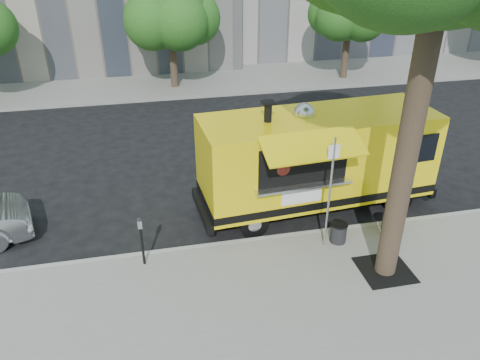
{
  "coord_description": "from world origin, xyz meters",
  "views": [
    {
      "loc": [
        -2.61,
        -10.62,
        7.41
      ],
      "look_at": [
        -0.33,
        0.0,
        1.44
      ],
      "focal_mm": 35.0,
      "sensor_mm": 36.0,
      "label": 1
    }
  ],
  "objects_px": {
    "far_tree_c": "(350,7)",
    "sign_post": "(330,188)",
    "far_tree_b": "(170,10)",
    "food_truck": "(316,159)",
    "trash_bin_left": "(338,232)",
    "parking_meter": "(141,236)",
    "trash_bin_right": "(391,221)"
  },
  "relations": [
    {
      "from": "sign_post",
      "to": "parking_meter",
      "type": "xyz_separation_m",
      "value": [
        -4.55,
        0.2,
        -0.87
      ]
    },
    {
      "from": "parking_meter",
      "to": "food_truck",
      "type": "height_order",
      "value": "food_truck"
    },
    {
      "from": "far_tree_b",
      "to": "parking_meter",
      "type": "relative_size",
      "value": 4.12
    },
    {
      "from": "food_truck",
      "to": "trash_bin_left",
      "type": "relative_size",
      "value": 12.9
    },
    {
      "from": "parking_meter",
      "to": "trash_bin_right",
      "type": "bearing_deg",
      "value": 0.44
    },
    {
      "from": "food_truck",
      "to": "trash_bin_left",
      "type": "bearing_deg",
      "value": -94.7
    },
    {
      "from": "sign_post",
      "to": "food_truck",
      "type": "xyz_separation_m",
      "value": [
        0.42,
        2.04,
        -0.25
      ]
    },
    {
      "from": "far_tree_b",
      "to": "trash_bin_right",
      "type": "xyz_separation_m",
      "value": [
        4.5,
        -14.0,
        -3.38
      ]
    },
    {
      "from": "sign_post",
      "to": "parking_meter",
      "type": "bearing_deg",
      "value": 177.48
    },
    {
      "from": "sign_post",
      "to": "food_truck",
      "type": "height_order",
      "value": "food_truck"
    },
    {
      "from": "sign_post",
      "to": "trash_bin_right",
      "type": "bearing_deg",
      "value": 7.31
    },
    {
      "from": "far_tree_c",
      "to": "sign_post",
      "type": "xyz_separation_m",
      "value": [
        -6.45,
        -13.95,
        -1.87
      ]
    },
    {
      "from": "far_tree_c",
      "to": "trash_bin_right",
      "type": "xyz_separation_m",
      "value": [
        -4.5,
        -13.7,
        -3.27
      ]
    },
    {
      "from": "sign_post",
      "to": "parking_meter",
      "type": "relative_size",
      "value": 2.25
    },
    {
      "from": "sign_post",
      "to": "food_truck",
      "type": "relative_size",
      "value": 0.43
    },
    {
      "from": "far_tree_c",
      "to": "parking_meter",
      "type": "relative_size",
      "value": 3.9
    },
    {
      "from": "parking_meter",
      "to": "food_truck",
      "type": "relative_size",
      "value": 0.19
    },
    {
      "from": "far_tree_b",
      "to": "far_tree_c",
      "type": "height_order",
      "value": "far_tree_b"
    },
    {
      "from": "far_tree_c",
      "to": "sign_post",
      "type": "distance_m",
      "value": 15.48
    },
    {
      "from": "trash_bin_right",
      "to": "sign_post",
      "type": "bearing_deg",
      "value": -172.69
    },
    {
      "from": "food_truck",
      "to": "trash_bin_left",
      "type": "xyz_separation_m",
      "value": [
        -0.02,
        -1.96,
        -1.15
      ]
    },
    {
      "from": "parking_meter",
      "to": "food_truck",
      "type": "bearing_deg",
      "value": 20.36
    },
    {
      "from": "sign_post",
      "to": "food_truck",
      "type": "distance_m",
      "value": 2.1
    },
    {
      "from": "food_truck",
      "to": "trash_bin_left",
      "type": "height_order",
      "value": "food_truck"
    },
    {
      "from": "trash_bin_right",
      "to": "trash_bin_left",
      "type": "bearing_deg",
      "value": -173.9
    },
    {
      "from": "food_truck",
      "to": "trash_bin_left",
      "type": "distance_m",
      "value": 2.27
    },
    {
      "from": "far_tree_b",
      "to": "trash_bin_right",
      "type": "relative_size",
      "value": 9.87
    },
    {
      "from": "parking_meter",
      "to": "trash_bin_left",
      "type": "xyz_separation_m",
      "value": [
        4.95,
        -0.12,
        -0.54
      ]
    },
    {
      "from": "food_truck",
      "to": "far_tree_c",
      "type": "bearing_deg",
      "value": 59.02
    },
    {
      "from": "far_tree_c",
      "to": "sign_post",
      "type": "bearing_deg",
      "value": -114.81
    },
    {
      "from": "far_tree_b",
      "to": "food_truck",
      "type": "distance_m",
      "value": 12.76
    },
    {
      "from": "far_tree_c",
      "to": "trash_bin_left",
      "type": "relative_size",
      "value": 9.59
    }
  ]
}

